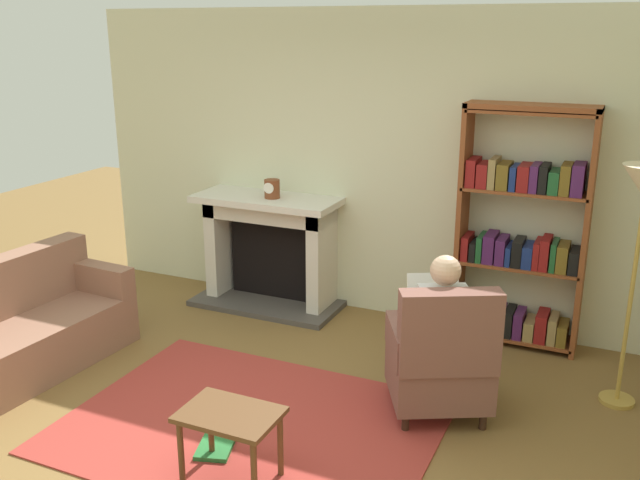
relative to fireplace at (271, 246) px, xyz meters
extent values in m
plane|color=brown|center=(0.90, -2.30, -0.56)|extent=(14.00, 14.00, 0.00)
cube|color=beige|center=(0.90, 0.25, 0.79)|extent=(5.60, 0.10, 2.70)
cube|color=#A3352D|center=(0.90, -2.00, -0.56)|extent=(2.40, 1.80, 0.01)
cube|color=#4C4742|center=(0.00, -0.12, -0.54)|extent=(1.38, 0.64, 0.05)
cube|color=black|center=(0.00, 0.10, -0.16)|extent=(0.86, 0.20, 0.70)
cube|color=silver|center=(-0.53, -0.02, -0.07)|extent=(0.12, 0.44, 0.99)
cube|color=silver|center=(0.53, -0.02, -0.07)|extent=(0.12, 0.44, 0.99)
cube|color=silver|center=(0.00, -0.02, 0.35)|extent=(1.18, 0.44, 0.16)
cube|color=silver|center=(0.00, -0.08, 0.46)|extent=(1.34, 0.56, 0.06)
cylinder|color=brown|center=(0.07, -0.10, 0.58)|extent=(0.14, 0.14, 0.17)
cylinder|color=white|center=(0.07, -0.16, 0.60)|extent=(0.10, 0.01, 0.10)
cube|color=brown|center=(1.77, 0.04, 0.42)|extent=(0.04, 0.32, 1.97)
cube|color=brown|center=(2.74, 0.04, 0.42)|extent=(0.04, 0.32, 1.97)
cube|color=brown|center=(2.26, 0.04, 1.39)|extent=(1.01, 0.32, 0.04)
cube|color=brown|center=(2.26, 0.04, -0.50)|extent=(0.97, 0.32, 0.02)
cube|color=navy|center=(1.84, 0.03, -0.41)|extent=(0.07, 0.26, 0.17)
cube|color=#1E592D|center=(1.92, 0.03, -0.37)|extent=(0.09, 0.26, 0.24)
cube|color=black|center=(2.00, 0.03, -0.39)|extent=(0.07, 0.26, 0.19)
cube|color=#1E592D|center=(2.09, 0.03, -0.40)|extent=(0.08, 0.26, 0.19)
cube|color=#4C1E59|center=(2.16, 0.03, -0.38)|extent=(0.04, 0.26, 0.22)
cube|color=black|center=(2.22, 0.03, -0.38)|extent=(0.07, 0.26, 0.22)
cube|color=#4C1E59|center=(2.30, 0.03, -0.38)|extent=(0.07, 0.26, 0.21)
cube|color=#997F4C|center=(2.39, 0.03, -0.41)|extent=(0.08, 0.26, 0.16)
cube|color=maroon|center=(2.48, 0.03, -0.37)|extent=(0.09, 0.26, 0.23)
cube|color=#997F4C|center=(2.57, 0.03, -0.38)|extent=(0.07, 0.26, 0.22)
cube|color=brown|center=(2.65, 0.03, -0.40)|extent=(0.07, 0.26, 0.17)
cube|color=brown|center=(2.26, 0.04, 0.12)|extent=(0.97, 0.32, 0.02)
cube|color=maroon|center=(1.83, 0.03, 0.23)|extent=(0.06, 0.26, 0.20)
cube|color=black|center=(1.90, 0.03, 0.21)|extent=(0.05, 0.26, 0.16)
cube|color=#1E592D|center=(1.95, 0.03, 0.23)|extent=(0.05, 0.26, 0.21)
cube|color=#4C1E59|center=(2.02, 0.03, 0.24)|extent=(0.09, 0.26, 0.23)
cube|color=#4C1E59|center=(2.12, 0.03, 0.23)|extent=(0.07, 0.26, 0.21)
cube|color=navy|center=(2.18, 0.03, 0.21)|extent=(0.04, 0.26, 0.16)
cube|color=black|center=(2.25, 0.03, 0.23)|extent=(0.08, 0.26, 0.21)
cube|color=navy|center=(2.33, 0.03, 0.22)|extent=(0.08, 0.26, 0.18)
cube|color=maroon|center=(2.40, 0.03, 0.24)|extent=(0.05, 0.26, 0.22)
cube|color=maroon|center=(2.46, 0.03, 0.25)|extent=(0.07, 0.26, 0.25)
cube|color=#1E592D|center=(2.52, 0.03, 0.24)|extent=(0.04, 0.26, 0.23)
cube|color=brown|center=(2.59, 0.03, 0.24)|extent=(0.08, 0.26, 0.22)
cube|color=black|center=(2.68, 0.03, 0.22)|extent=(0.07, 0.26, 0.18)
cube|color=brown|center=(2.26, 0.04, 0.73)|extent=(0.97, 0.32, 0.02)
cube|color=maroon|center=(1.84, 0.03, 0.86)|extent=(0.08, 0.26, 0.22)
cube|color=maroon|center=(1.93, 0.03, 0.84)|extent=(0.08, 0.26, 0.19)
cube|color=#997F4C|center=(2.01, 0.03, 0.86)|extent=(0.06, 0.26, 0.24)
cube|color=brown|center=(2.09, 0.03, 0.85)|extent=(0.09, 0.26, 0.20)
cube|color=navy|center=(2.17, 0.03, 0.84)|extent=(0.05, 0.26, 0.19)
cube|color=maroon|center=(2.25, 0.03, 0.85)|extent=(0.09, 0.26, 0.20)
cube|color=#4C1E59|center=(2.33, 0.03, 0.85)|extent=(0.06, 0.26, 0.21)
cube|color=black|center=(2.39, 0.03, 0.85)|extent=(0.06, 0.26, 0.21)
cube|color=#1E592D|center=(2.47, 0.03, 0.83)|extent=(0.08, 0.26, 0.18)
cube|color=brown|center=(2.55, 0.03, 0.86)|extent=(0.07, 0.26, 0.23)
cube|color=#4C1E59|center=(2.64, 0.03, 0.86)|extent=(0.09, 0.26, 0.24)
cube|color=brown|center=(2.26, 0.04, 1.35)|extent=(0.97, 0.32, 0.02)
cylinder|color=#331E14|center=(2.09, -0.97, -0.50)|extent=(0.05, 0.05, 0.12)
cylinder|color=#331E14|center=(1.63, -1.21, -0.50)|extent=(0.05, 0.05, 0.12)
cylinder|color=#331E14|center=(2.31, -1.40, -0.50)|extent=(0.05, 0.05, 0.12)
cylinder|color=#331E14|center=(1.85, -1.63, -0.50)|extent=(0.05, 0.05, 0.12)
cube|color=brown|center=(1.97, -1.30, -0.29)|extent=(0.84, 0.83, 0.30)
cube|color=brown|center=(2.08, -1.52, 0.13)|extent=(0.64, 0.43, 0.55)
cube|color=brown|center=(2.21, -1.18, -0.03)|extent=(0.35, 0.54, 0.22)
cube|color=brown|center=(1.73, -1.43, -0.03)|extent=(0.35, 0.54, 0.22)
cube|color=silver|center=(1.99, -1.35, 0.11)|extent=(0.38, 0.32, 0.50)
sphere|color=#D8AD8C|center=(1.99, -1.35, 0.48)|extent=(0.20, 0.20, 0.20)
cube|color=#191E3F|center=(1.97, -1.13, -0.09)|extent=(0.29, 0.41, 0.12)
cube|color=#191E3F|center=(1.83, -1.21, -0.09)|extent=(0.29, 0.41, 0.12)
cylinder|color=#191E3F|center=(1.89, -0.96, -0.35)|extent=(0.10, 0.10, 0.42)
cylinder|color=#191E3F|center=(1.74, -1.04, -0.35)|extent=(0.10, 0.10, 0.42)
cube|color=white|center=(1.84, -1.05, 0.21)|extent=(0.37, 0.26, 0.25)
cube|color=#90634E|center=(-1.02, -2.04, -0.36)|extent=(0.80, 1.74, 0.40)
cube|color=#90634E|center=(-0.98, -1.27, -0.04)|extent=(0.71, 0.20, 0.24)
cube|color=brown|center=(1.09, -2.55, -0.13)|extent=(0.56, 0.39, 0.03)
cylinder|color=brown|center=(0.86, -2.70, -0.35)|extent=(0.04, 0.04, 0.42)
cylinder|color=brown|center=(1.33, -2.70, -0.35)|extent=(0.04, 0.04, 0.42)
cylinder|color=brown|center=(0.86, -2.39, -0.35)|extent=(0.04, 0.04, 0.42)
cylinder|color=brown|center=(1.33, -2.39, -0.35)|extent=(0.04, 0.04, 0.42)
cube|color=#334CA5|center=(0.78, -1.95, -0.53)|extent=(0.26, 0.27, 0.03)
cube|color=#267233|center=(0.85, -2.34, -0.53)|extent=(0.28, 0.33, 0.03)
cylinder|color=#B7933F|center=(3.10, -0.66, -0.55)|extent=(0.24, 0.24, 0.03)
cylinder|color=#B7933F|center=(3.10, -0.66, 0.19)|extent=(0.03, 0.03, 1.45)
camera|label=1|loc=(2.99, -5.50, 1.97)|focal=39.17mm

